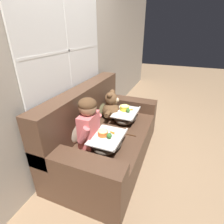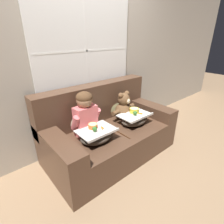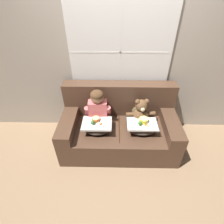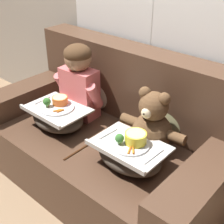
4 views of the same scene
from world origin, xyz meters
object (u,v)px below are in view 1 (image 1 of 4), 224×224
at_px(lap_tray_child, 107,141).
at_px(lap_tray_teddy, 126,116).
at_px(throw_pillow_behind_child, 75,127).
at_px(teddy_bear, 112,107).
at_px(child_figure, 88,120).
at_px(throw_pillow_behind_teddy, 100,106).
at_px(couch, 104,135).

distance_m(lap_tray_child, lap_tray_teddy, 0.65).
height_order(throw_pillow_behind_child, teddy_bear, teddy_bear).
xyz_separation_m(child_figure, lap_tray_child, (-0.00, -0.22, -0.22)).
xyz_separation_m(throw_pillow_behind_teddy, lap_tray_teddy, (0.00, -0.40, -0.08)).
height_order(throw_pillow_behind_teddy, child_figure, child_figure).
bearing_deg(lap_tray_teddy, child_figure, 161.38).
relative_size(couch, teddy_bear, 3.86).
bearing_deg(throw_pillow_behind_teddy, couch, -147.92).
height_order(throw_pillow_behind_teddy, lap_tray_teddy, throw_pillow_behind_teddy).
distance_m(child_figure, teddy_bear, 0.66).
height_order(couch, lap_tray_teddy, couch).
height_order(couch, child_figure, child_figure).
relative_size(throw_pillow_behind_teddy, teddy_bear, 0.74).
bearing_deg(throw_pillow_behind_child, teddy_bear, -15.91).
bearing_deg(throw_pillow_behind_teddy, child_figure, -164.46).
xyz_separation_m(couch, lap_tray_child, (-0.33, -0.20, 0.16)).
bearing_deg(child_figure, lap_tray_child, -90.31).
relative_size(lap_tray_child, lap_tray_teddy, 0.99).
bearing_deg(couch, lap_tray_teddy, -31.06).
bearing_deg(lap_tray_child, throw_pillow_behind_child, 89.84).
distance_m(couch, teddy_bear, 0.42).
distance_m(couch, lap_tray_teddy, 0.41).
xyz_separation_m(throw_pillow_behind_child, lap_tray_teddy, (0.65, -0.40, -0.08)).
height_order(child_figure, teddy_bear, child_figure).
relative_size(throw_pillow_behind_teddy, child_figure, 0.61).
bearing_deg(couch, throw_pillow_behind_teddy, 32.08).
relative_size(throw_pillow_behind_teddy, lap_tray_teddy, 0.78).
bearing_deg(lap_tray_child, couch, 31.04).
height_order(teddy_bear, lap_tray_child, teddy_bear).
bearing_deg(teddy_bear, child_figure, 179.58).
distance_m(child_figure, lap_tray_child, 0.31).
bearing_deg(lap_tray_teddy, throw_pillow_behind_teddy, 90.11).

